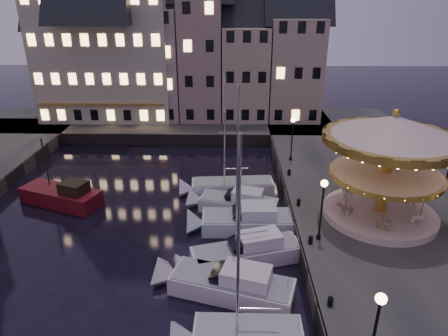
{
  "coord_description": "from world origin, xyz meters",
  "views": [
    {
      "loc": [
        1.6,
        -20.81,
        15.56
      ],
      "look_at": [
        1.0,
        8.0,
        3.2
      ],
      "focal_mm": 32.0,
      "sensor_mm": 36.0,
      "label": 1
    }
  ],
  "objects_px": {
    "red_fishing_boat": "(63,196)",
    "bollard_b": "(311,239)",
    "motorboat_d": "(242,221)",
    "motorboat_e": "(233,203)",
    "motorboat_c": "(241,254)",
    "motorboat_f": "(226,187)",
    "bollard_d": "(289,172)",
    "motorboat_b": "(225,284)",
    "bollard_c": "(299,202)",
    "carousel": "(390,148)",
    "bollard_a": "(330,301)",
    "streetlamp_c": "(292,133)",
    "streetlamp_b": "(322,201)",
    "streetlamp_a": "(376,324)"
  },
  "relations": [
    {
      "from": "bollard_a",
      "to": "motorboat_b",
      "type": "distance_m",
      "value": 5.89
    },
    {
      "from": "bollard_c",
      "to": "red_fishing_boat",
      "type": "bearing_deg",
      "value": 173.2
    },
    {
      "from": "bollard_b",
      "to": "motorboat_b",
      "type": "height_order",
      "value": "motorboat_b"
    },
    {
      "from": "bollard_a",
      "to": "motorboat_d",
      "type": "relative_size",
      "value": 0.08
    },
    {
      "from": "bollard_d",
      "to": "motorboat_e",
      "type": "xyz_separation_m",
      "value": [
        -4.84,
        -4.09,
        -0.96
      ]
    },
    {
      "from": "bollard_c",
      "to": "carousel",
      "type": "xyz_separation_m",
      "value": [
        5.43,
        -1.51,
        4.82
      ]
    },
    {
      "from": "bollard_b",
      "to": "motorboat_c",
      "type": "bearing_deg",
      "value": -175.58
    },
    {
      "from": "bollard_c",
      "to": "bollard_d",
      "type": "relative_size",
      "value": 1.0
    },
    {
      "from": "streetlamp_b",
      "to": "motorboat_c",
      "type": "height_order",
      "value": "motorboat_c"
    },
    {
      "from": "motorboat_e",
      "to": "bollard_c",
      "type": "bearing_deg",
      "value": -16.26
    },
    {
      "from": "streetlamp_b",
      "to": "bollard_c",
      "type": "distance_m",
      "value": 5.14
    },
    {
      "from": "streetlamp_b",
      "to": "red_fishing_boat",
      "type": "distance_m",
      "value": 20.72
    },
    {
      "from": "motorboat_c",
      "to": "red_fishing_boat",
      "type": "distance_m",
      "value": 16.2
    },
    {
      "from": "streetlamp_c",
      "to": "motorboat_b",
      "type": "bearing_deg",
      "value": -109.04
    },
    {
      "from": "streetlamp_a",
      "to": "streetlamp_c",
      "type": "distance_m",
      "value": 23.5
    },
    {
      "from": "red_fishing_boat",
      "to": "carousel",
      "type": "distance_m",
      "value": 25.09
    },
    {
      "from": "motorboat_e",
      "to": "bollard_a",
      "type": "bearing_deg",
      "value": -67.88
    },
    {
      "from": "motorboat_b",
      "to": "red_fishing_boat",
      "type": "relative_size",
      "value": 1.13
    },
    {
      "from": "streetlamp_a",
      "to": "red_fishing_boat",
      "type": "relative_size",
      "value": 0.59
    },
    {
      "from": "motorboat_d",
      "to": "motorboat_e",
      "type": "bearing_deg",
      "value": 102.36
    },
    {
      "from": "bollard_a",
      "to": "carousel",
      "type": "xyz_separation_m",
      "value": [
        5.43,
        8.99,
        4.82
      ]
    },
    {
      "from": "bollard_b",
      "to": "red_fishing_boat",
      "type": "height_order",
      "value": "red_fishing_boat"
    },
    {
      "from": "bollard_a",
      "to": "bollard_b",
      "type": "relative_size",
      "value": 1.0
    },
    {
      "from": "motorboat_b",
      "to": "motorboat_f",
      "type": "bearing_deg",
      "value": 90.69
    },
    {
      "from": "streetlamp_a",
      "to": "motorboat_e",
      "type": "xyz_separation_m",
      "value": [
        -5.44,
        15.91,
        -3.38
      ]
    },
    {
      "from": "streetlamp_a",
      "to": "carousel",
      "type": "height_order",
      "value": "carousel"
    },
    {
      "from": "red_fishing_boat",
      "to": "bollard_b",
      "type": "bearing_deg",
      "value": -21.13
    },
    {
      "from": "bollard_c",
      "to": "motorboat_c",
      "type": "bearing_deg",
      "value": -129.42
    },
    {
      "from": "streetlamp_a",
      "to": "carousel",
      "type": "distance_m",
      "value": 14.07
    },
    {
      "from": "motorboat_b",
      "to": "motorboat_e",
      "type": "bearing_deg",
      "value": 87.07
    },
    {
      "from": "streetlamp_b",
      "to": "motorboat_d",
      "type": "xyz_separation_m",
      "value": [
        -4.85,
        3.2,
        -3.38
      ]
    },
    {
      "from": "bollard_d",
      "to": "motorboat_b",
      "type": "distance_m",
      "value": 14.73
    },
    {
      "from": "motorboat_d",
      "to": "carousel",
      "type": "bearing_deg",
      "value": -1.23
    },
    {
      "from": "streetlamp_b",
      "to": "motorboat_e",
      "type": "xyz_separation_m",
      "value": [
        -5.44,
        5.91,
        -3.38
      ]
    },
    {
      "from": "bollard_b",
      "to": "motorboat_e",
      "type": "bearing_deg",
      "value": 127.06
    },
    {
      "from": "motorboat_c",
      "to": "motorboat_e",
      "type": "distance_m",
      "value": 6.77
    },
    {
      "from": "streetlamp_b",
      "to": "carousel",
      "type": "bearing_deg",
      "value": 31.78
    },
    {
      "from": "streetlamp_b",
      "to": "streetlamp_c",
      "type": "height_order",
      "value": "same"
    },
    {
      "from": "motorboat_d",
      "to": "bollard_c",
      "type": "bearing_deg",
      "value": 17.04
    },
    {
      "from": "motorboat_f",
      "to": "red_fishing_boat",
      "type": "height_order",
      "value": "motorboat_f"
    },
    {
      "from": "motorboat_d",
      "to": "carousel",
      "type": "height_order",
      "value": "carousel"
    },
    {
      "from": "bollard_a",
      "to": "streetlamp_a",
      "type": "bearing_deg",
      "value": -81.47
    },
    {
      "from": "bollard_d",
      "to": "motorboat_f",
      "type": "relative_size",
      "value": 0.05
    },
    {
      "from": "motorboat_b",
      "to": "motorboat_f",
      "type": "height_order",
      "value": "motorboat_f"
    },
    {
      "from": "bollard_a",
      "to": "bollard_c",
      "type": "xyz_separation_m",
      "value": [
        0.0,
        10.5,
        0.0
      ]
    },
    {
      "from": "motorboat_b",
      "to": "streetlamp_c",
      "type": "bearing_deg",
      "value": 70.96
    },
    {
      "from": "motorboat_d",
      "to": "motorboat_f",
      "type": "relative_size",
      "value": 0.71
    },
    {
      "from": "motorboat_d",
      "to": "motorboat_f",
      "type": "xyz_separation_m",
      "value": [
        -1.24,
        5.83,
        -0.11
      ]
    },
    {
      "from": "bollard_a",
      "to": "bollard_b",
      "type": "xyz_separation_m",
      "value": [
        0.0,
        5.5,
        0.0
      ]
    },
    {
      "from": "motorboat_d",
      "to": "motorboat_e",
      "type": "xyz_separation_m",
      "value": [
        -0.59,
        2.71,
        -0.0
      ]
    }
  ]
}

